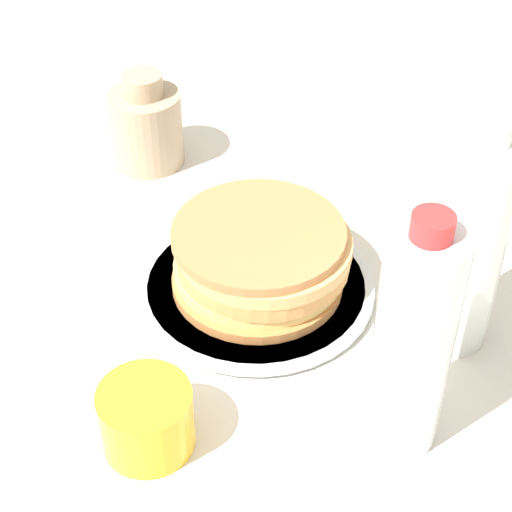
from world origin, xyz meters
name	(u,v)px	position (x,y,z in m)	size (l,w,h in m)	color
ground_plane	(272,290)	(0.00, 0.00, 0.00)	(4.00, 4.00, 0.00)	silver
plate	(256,287)	(0.01, -0.01, 0.01)	(0.23, 0.23, 0.01)	silver
pancake_stack	(261,257)	(0.00, -0.01, 0.04)	(0.18, 0.17, 0.06)	#C17B43
juice_glass	(147,419)	(0.21, -0.04, 0.03)	(0.08, 0.08, 0.06)	yellow
cream_jug	(146,125)	(-0.17, -0.21, 0.05)	(0.08, 0.08, 0.11)	tan
water_bottle_near	(469,245)	(0.00, 0.18, 0.11)	(0.06, 0.06, 0.23)	silver
water_bottle_mid	(413,342)	(0.13, 0.16, 0.11)	(0.06, 0.06, 0.23)	white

